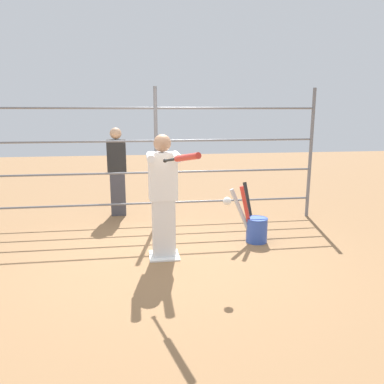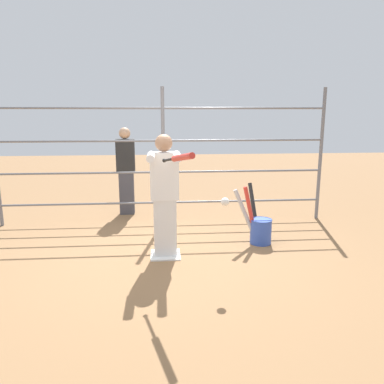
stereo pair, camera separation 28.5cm
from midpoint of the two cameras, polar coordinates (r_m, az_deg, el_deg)
name	(u,v)px [view 1 (the left image)]	position (r m, az deg, el deg)	size (l,w,h in m)	color
ground_plane	(164,256)	(5.17, -5.86, -9.71)	(24.00, 24.00, 0.00)	olive
home_plate	(164,255)	(5.17, -5.86, -9.61)	(0.40, 0.40, 0.02)	white
fence_backstop	(156,157)	(6.44, -6.72, 5.35)	(5.63, 0.06, 2.33)	slate
batter	(163,193)	(4.90, -6.07, -0.11)	(0.42, 0.57, 1.64)	silver
baseball_bat_swinging	(184,158)	(3.91, -3.33, 5.22)	(0.32, 0.85, 0.21)	black
softball_in_flight	(227,201)	(4.25, 3.48, -1.43)	(0.10, 0.10, 0.10)	white
bat_bucket	(255,226)	(5.67, 8.11, -5.22)	(0.59, 0.59, 0.87)	#3351B2
bystander_behind_fence	(117,170)	(7.09, -12.47, 3.22)	(0.34, 0.21, 1.63)	#3F3F47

